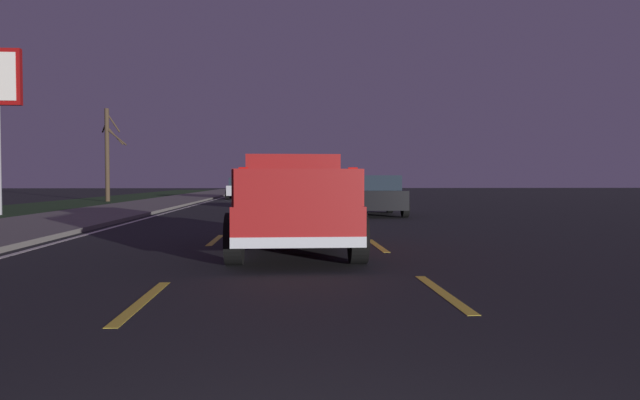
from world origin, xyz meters
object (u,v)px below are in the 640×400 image
Objects in this scene: sedan_black at (374,195)px; sedan_silver at (242,188)px; bare_tree_far at (108,152)px; pickup_truck at (293,203)px.

sedan_black is 21.16m from sedan_silver.
sedan_black is 21.60m from bare_tree_far.
pickup_truck is 29.02m from bare_tree_far.
bare_tree_far is at bearing 119.16° from sedan_silver.
sedan_silver is at bearing -60.84° from bare_tree_far.
sedan_black is (11.00, -3.28, -0.13)m from pickup_truck.
pickup_truck is 31.26m from sedan_silver.
sedan_silver is (31.07, 3.41, -0.13)m from pickup_truck.
sedan_black is at bearing -161.57° from sedan_silver.
pickup_truck reaches higher than sedan_black.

